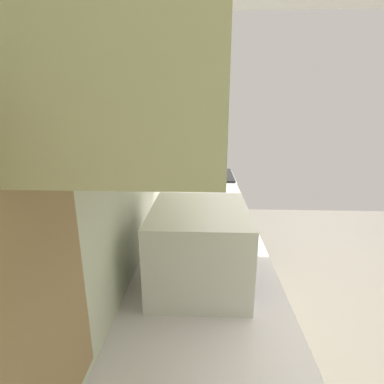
# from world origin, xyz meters

# --- Properties ---
(ground_plane) EXTENTS (5.88, 5.88, 0.00)m
(ground_plane) POSITION_xyz_m (0.00, 0.00, 0.00)
(ground_plane) COLOR gray
(wall_back) EXTENTS (3.79, 0.12, 2.63)m
(wall_back) POSITION_xyz_m (0.00, 1.55, 1.32)
(wall_back) COLOR beige
(wall_back) RESTS_ON ground_plane
(counter_run) EXTENTS (2.97, 0.64, 0.90)m
(counter_run) POSITION_xyz_m (-0.35, 1.19, 0.45)
(counter_run) COLOR beige
(counter_run) RESTS_ON ground_plane
(upper_cabinets) EXTENTS (1.75, 0.33, 0.57)m
(upper_cabinets) POSITION_xyz_m (-0.35, 1.33, 1.77)
(upper_cabinets) COLOR beige
(oven_range) EXTENTS (0.66, 0.64, 1.08)m
(oven_range) POSITION_xyz_m (1.46, 1.18, 0.47)
(oven_range) COLOR #B7BABF
(oven_range) RESTS_ON ground_plane
(microwave) EXTENTS (0.45, 0.39, 0.32)m
(microwave) POSITION_xyz_m (-0.54, 1.21, 1.06)
(microwave) COLOR white
(microwave) RESTS_ON counter_run
(bowl) EXTENTS (0.18, 0.18, 0.07)m
(bowl) POSITION_xyz_m (0.20, 1.15, 0.94)
(bowl) COLOR #D84C47
(bowl) RESTS_ON counter_run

